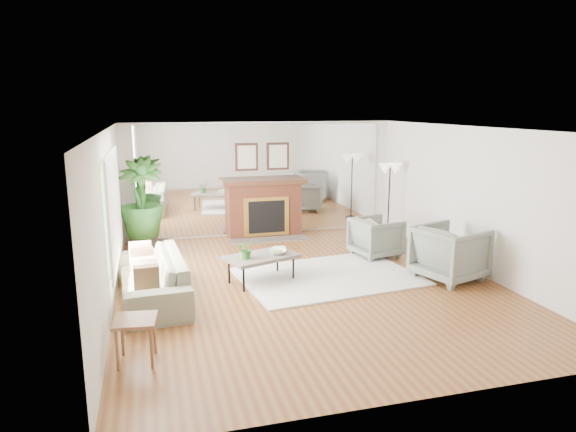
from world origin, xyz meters
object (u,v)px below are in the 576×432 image
object	(u,v)px
armchair_front	(450,253)
potted_ficus	(141,202)
coffee_table	(261,257)
side_table	(136,326)
sofa	(152,277)
armchair_back	(376,237)
floor_lamp	(390,175)
fireplace	(265,207)

from	to	relation	value
armchair_front	potted_ficus	size ratio (longest dim) A/B	0.55
coffee_table	side_table	distance (m)	2.98
sofa	armchair_front	distance (m)	4.80
armchair_front	side_table	world-z (taller)	armchair_front
sofa	armchair_back	size ratio (longest dim) A/B	2.77
armchair_back	floor_lamp	xyz separation A→B (m)	(0.84, 1.22, 1.02)
armchair_back	side_table	size ratio (longest dim) A/B	1.60
sofa	armchair_back	bearing A→B (deg)	101.49
fireplace	sofa	distance (m)	4.08
side_table	floor_lamp	world-z (taller)	floor_lamp
sofa	armchair_back	world-z (taller)	armchair_back
armchair_front	potted_ficus	distance (m)	5.93
coffee_table	fireplace	bearing A→B (deg)	76.34
coffee_table	sofa	size ratio (longest dim) A/B	0.56
armchair_front	floor_lamp	bearing A→B (deg)	-22.74
side_table	sofa	bearing A→B (deg)	84.21
potted_ficus	side_table	bearing A→B (deg)	-90.59
armchair_front	sofa	bearing A→B (deg)	67.34
sofa	side_table	distance (m)	1.99
armchair_back	armchair_front	xyz separation A→B (m)	(0.61, -1.55, 0.08)
armchair_back	floor_lamp	bearing A→B (deg)	-45.59
armchair_back	side_table	xyz separation A→B (m)	(-4.37, -3.13, 0.06)
coffee_table	potted_ficus	distance (m)	3.23
fireplace	coffee_table	xyz separation A→B (m)	(-0.72, -2.95, -0.24)
floor_lamp	sofa	bearing A→B (deg)	-154.64
armchair_back	armchair_front	distance (m)	1.67
sofa	armchair_front	xyz separation A→B (m)	(4.78, -0.39, 0.12)
floor_lamp	side_table	bearing A→B (deg)	-140.15
coffee_table	side_table	xyz separation A→B (m)	(-1.93, -2.27, 0.02)
sofa	floor_lamp	size ratio (longest dim) A/B	1.40
side_table	potted_ficus	size ratio (longest dim) A/B	0.29
armchair_front	side_table	bearing A→B (deg)	89.64
fireplace	side_table	bearing A→B (deg)	-116.92
sofa	side_table	world-z (taller)	sofa
potted_ficus	armchair_back	bearing A→B (deg)	-21.47
armchair_front	coffee_table	bearing A→B (deg)	59.27
coffee_table	armchair_back	distance (m)	2.59
coffee_table	armchair_front	distance (m)	3.12
coffee_table	armchair_back	xyz separation A→B (m)	(2.44, 0.86, -0.04)
sofa	floor_lamp	distance (m)	5.65
sofa	floor_lamp	bearing A→B (deg)	111.33
fireplace	coffee_table	size ratio (longest dim) A/B	1.58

